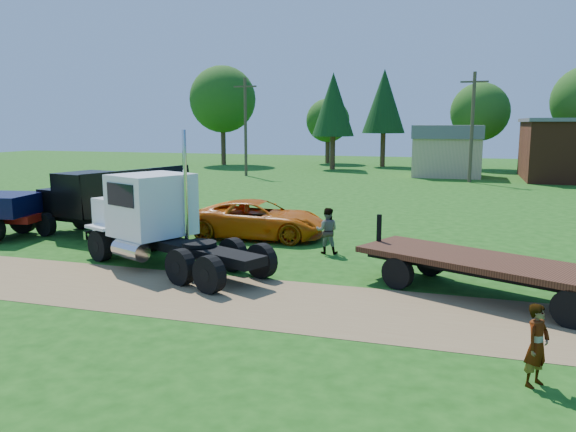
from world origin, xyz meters
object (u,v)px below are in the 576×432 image
(flatbed_trailer, at_px, (492,269))
(spectator_a, at_px, (537,345))
(black_dump_truck, at_px, (113,198))
(orange_pickup, at_px, (259,219))
(white_semi_tractor, at_px, (153,219))

(flatbed_trailer, distance_m, spectator_a, 5.47)
(black_dump_truck, height_order, orange_pickup, black_dump_truck)
(white_semi_tractor, bearing_deg, spectator_a, -3.88)
(white_semi_tractor, distance_m, flatbed_trailer, 11.14)
(black_dump_truck, relative_size, orange_pickup, 1.29)
(white_semi_tractor, height_order, orange_pickup, white_semi_tractor)
(white_semi_tractor, relative_size, spectator_a, 4.91)
(white_semi_tractor, distance_m, spectator_a, 13.19)
(orange_pickup, distance_m, spectator_a, 14.96)
(white_semi_tractor, height_order, spectator_a, white_semi_tractor)
(orange_pickup, xyz_separation_m, spectator_a, (9.73, -11.37, -0.02))
(spectator_a, bearing_deg, white_semi_tractor, 98.73)
(white_semi_tractor, relative_size, flatbed_trailer, 0.98)
(orange_pickup, relative_size, flatbed_trailer, 0.74)
(orange_pickup, height_order, spectator_a, orange_pickup)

